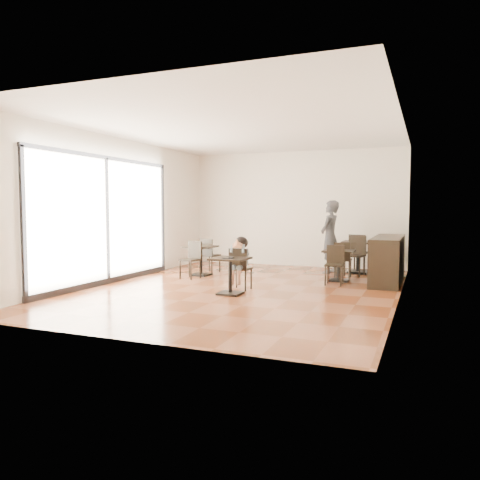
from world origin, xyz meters
The scene contains 23 objects.
floor centered at (0.00, 0.00, 0.00)m, with size 6.00×8.00×0.01m, color brown.
ceiling centered at (0.00, 0.00, 3.20)m, with size 6.00×8.00×0.01m, color white.
wall_back centered at (0.00, 4.00, 1.60)m, with size 6.00×0.01×3.20m, color silver.
wall_front centered at (0.00, -4.00, 1.60)m, with size 6.00×0.01×3.20m, color silver.
wall_left centered at (-3.00, 0.00, 1.60)m, with size 0.01×8.00×3.20m, color silver.
wall_right centered at (3.00, 0.00, 1.60)m, with size 0.01×8.00×3.20m, color silver.
storefront_window centered at (-2.97, -0.50, 1.40)m, with size 0.04×4.50×2.60m, color white.
child_table centered at (0.00, -0.68, 0.35)m, with size 0.66×0.66×0.70m, color black, non-canonical shape.
child_chair centered at (0.00, -0.13, 0.42)m, with size 0.38×0.38×0.84m, color black, non-canonical shape.
child centered at (0.00, -0.13, 0.53)m, with size 0.38×0.53×1.06m, color slate, non-canonical shape.
plate centered at (0.00, -0.78, 0.70)m, with size 0.24×0.24×0.01m, color black.
pizza_slice centered at (0.00, -0.32, 0.91)m, with size 0.24×0.19×0.06m, color tan, non-canonical shape.
adult_patron centered at (1.18, 2.94, 0.91)m, with size 0.66×0.44×1.82m, color #3D3E43.
cafe_table_mid centered at (1.63, 1.68, 0.35)m, with size 0.66×0.66×0.70m, color black, non-canonical shape.
cafe_table_left centered at (-1.63, 1.34, 0.36)m, with size 0.68×0.68×0.72m, color black, non-canonical shape.
cafe_table_back centered at (1.83, 3.24, 0.40)m, with size 0.75×0.75×0.79m, color black, non-canonical shape.
chair_mid_a centered at (1.63, 2.23, 0.42)m, with size 0.38×0.38×0.84m, color black, non-canonical shape.
chair_mid_b centered at (1.63, 1.13, 0.42)m, with size 0.38×0.38×0.84m, color black, non-canonical shape.
chair_left_a centered at (-1.63, 1.89, 0.43)m, with size 0.39×0.39×0.86m, color black, non-canonical shape.
chair_left_b centered at (-1.63, 0.79, 0.43)m, with size 0.39×0.39×0.86m, color black, non-canonical shape.
chair_back_a centered at (1.83, 3.50, 0.48)m, with size 0.43×0.43×0.96m, color black, non-canonical shape.
chair_back_b centered at (1.83, 2.69, 0.48)m, with size 0.43×0.43×0.96m, color black, non-canonical shape.
service_counter centered at (2.65, 2.00, 0.50)m, with size 0.60×2.40×1.00m, color black.
Camera 1 is at (3.43, -8.75, 1.65)m, focal length 35.00 mm.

